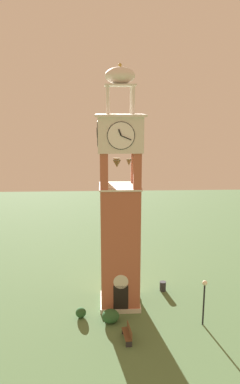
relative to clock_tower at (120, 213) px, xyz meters
name	(u,v)px	position (x,y,z in m)	size (l,w,h in m)	color
ground	(120,303)	(0.00, 0.00, -7.36)	(80.00, 80.00, 0.00)	#517547
clock_tower	(120,213)	(0.00, 0.00, 0.00)	(3.46, 3.46, 17.96)	#AD5B42
park_bench	(128,334)	(0.30, -4.75, -6.87)	(0.64, 1.64, 0.95)	brown
lamp_post	(204,294)	(5.73, -3.15, -4.97)	(0.36, 0.36, 3.38)	black
trash_bin	(163,286)	(3.67, 1.94, -6.96)	(0.52, 0.52, 0.80)	#2D2D33
shrub_near_entry	(111,316)	(-0.78, -2.56, -6.89)	(1.23, 1.23, 0.94)	#28562D
shrub_left_of_tower	(81,313)	(-2.95, -1.84, -6.99)	(0.76, 0.76, 0.74)	#28562D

